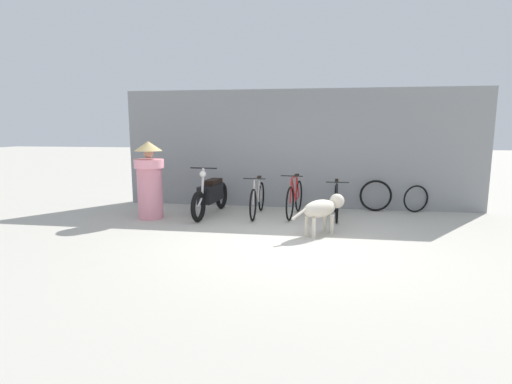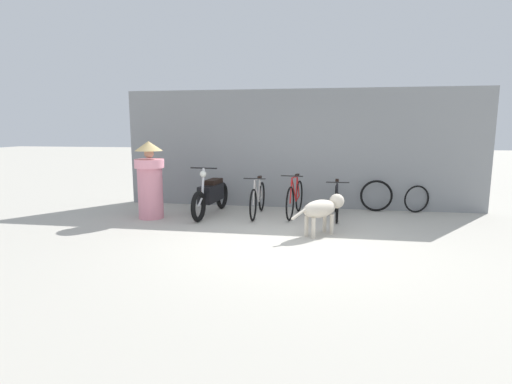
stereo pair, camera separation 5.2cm
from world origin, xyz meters
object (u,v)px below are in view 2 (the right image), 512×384
bicycle_2 (337,202)px  person_in_robes (150,179)px  motorcycle (211,195)px  spare_tire_left (417,199)px  stray_dog (323,208)px  bicycle_1 (295,198)px  spare_tire_right (376,196)px  bicycle_0 (258,199)px

bicycle_2 → person_in_robes: bearing=-78.5°
motorcycle → spare_tire_left: motorcycle is taller
stray_dog → bicycle_1: bearing=65.7°
bicycle_1 → spare_tire_right: 1.94m
motorcycle → person_in_robes: bearing=-60.0°
motorcycle → spare_tire_left: size_ratio=3.27×
bicycle_1 → person_in_robes: bearing=-68.7°
bicycle_0 → person_in_robes: 2.31m
bicycle_2 → motorcycle: motorcycle is taller
motorcycle → spare_tire_right: motorcycle is taller
bicycle_0 → motorcycle: motorcycle is taller
spare_tire_right → spare_tire_left: bearing=1.0°
bicycle_0 → bicycle_1: bicycle_1 is taller
bicycle_0 → stray_dog: bicycle_0 is taller
bicycle_1 → stray_dog: size_ratio=1.64×
bicycle_1 → person_in_robes: size_ratio=1.02×
person_in_robes → bicycle_1: bearing=160.7°
bicycle_0 → bicycle_2: 1.68m
motorcycle → stray_dog: bearing=68.0°
motorcycle → spare_tire_right: bearing=110.3°
bicycle_0 → motorcycle: bearing=-84.6°
bicycle_1 → bicycle_2: bicycle_1 is taller
bicycle_2 → spare_tire_left: 1.94m
bicycle_0 → spare_tire_left: 3.57m
bicycle_0 → spare_tire_left: bicycle_0 is taller
bicycle_0 → person_in_robes: size_ratio=1.06×
spare_tire_left → person_in_robes: bearing=-165.3°
stray_dog → spare_tire_left: 3.04m
bicycle_1 → bicycle_0: bearing=-74.3°
bicycle_1 → bicycle_2: 0.88m
bicycle_2 → spare_tire_right: bearing=130.3°
stray_dog → spare_tire_left: bearing=0.4°
person_in_robes → spare_tire_left: (5.64, 1.47, -0.52)m
spare_tire_left → spare_tire_right: bearing=-179.0°
bicycle_2 → person_in_robes: size_ratio=1.07×
stray_dog → bicycle_0: bearing=89.4°
bicycle_2 → motorcycle: 2.70m
stray_dog → person_in_robes: (-3.57, 0.74, 0.36)m
bicycle_0 → person_in_robes: bearing=-73.5°
motorcycle → stray_dog: size_ratio=2.00×
bicycle_2 → stray_dog: (-0.29, -1.46, 0.14)m
person_in_robes → stray_dog: bearing=135.5°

